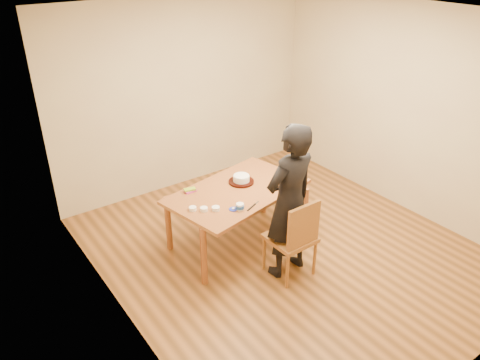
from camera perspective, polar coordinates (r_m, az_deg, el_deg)
room_shell at (r=5.30m, az=3.74°, el=5.29°), size 4.00×4.50×2.70m
dining_table at (r=5.42m, az=-0.31°, el=-1.39°), size 1.76×1.25×0.04m
dining_chair at (r=5.14m, az=6.14°, el=-7.05°), size 0.47×0.47×0.04m
cake_plate at (r=5.57m, az=0.16°, el=-0.20°), size 0.30×0.30×0.02m
cake at (r=5.55m, az=0.16°, el=0.19°), size 0.20×0.20×0.06m
frosting_dome at (r=5.53m, az=0.16°, el=0.59°), size 0.19×0.19×0.03m
frosting_tub at (r=5.01m, az=-0.01°, el=-3.27°), size 0.08×0.08×0.07m
frosting_lid at (r=5.03m, az=-0.81°, el=-3.58°), size 0.09×0.09×0.01m
frosting_dollop at (r=5.03m, az=-0.82°, el=-3.45°), size 0.04×0.04×0.02m
ramekin_green at (r=5.02m, az=-2.97°, el=-3.49°), size 0.09×0.09×0.04m
ramekin_yellow at (r=5.04m, az=-5.79°, el=-3.49°), size 0.08×0.08×0.04m
ramekin_multi at (r=5.02m, az=-4.43°, el=-3.55°), size 0.08×0.08×0.04m
candy_box_pink at (r=5.40m, az=-6.07°, el=-1.34°), size 0.14×0.07×0.02m
candy_box_green at (r=5.39m, az=-6.15°, el=-1.14°), size 0.14×0.09×0.02m
spatula at (r=5.07m, az=1.42°, el=-3.34°), size 0.16×0.08×0.01m
person at (r=4.94m, az=6.04°, el=-2.71°), size 0.67×0.47×1.76m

